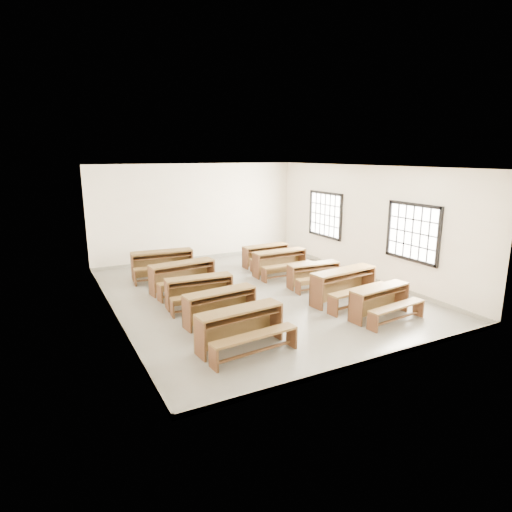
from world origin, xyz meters
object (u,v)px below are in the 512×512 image
desk_set_7 (314,273)px  desk_set_9 (266,254)px  desk_set_1 (221,305)px  desk_set_0 (241,326)px  desk_set_8 (280,261)px  desk_set_4 (163,262)px  desk_set_3 (183,275)px  desk_set_6 (345,284)px  desk_set_5 (381,300)px  desk_set_2 (200,289)px

desk_set_7 → desk_set_9: 2.53m
desk_set_1 → desk_set_9: (3.15, 3.73, -0.02)m
desk_set_0 → desk_set_1: (0.14, 1.27, -0.02)m
desk_set_9 → desk_set_8: bearing=-98.4°
desk_set_4 → desk_set_3: bearing=-79.8°
desk_set_4 → desk_set_6: size_ratio=0.97×
desk_set_7 → desk_set_8: (-0.20, 1.43, 0.05)m
desk_set_6 → desk_set_7: 1.36m
desk_set_7 → desk_set_0: bearing=-139.2°
desk_set_5 → desk_set_9: (-0.08, 5.03, -0.01)m
desk_set_2 → desk_set_1: bearing=-85.0°
desk_set_6 → desk_set_9: 3.89m
desk_set_2 → desk_set_7: desk_set_2 is taller
desk_set_7 → desk_set_1: bearing=-155.0°
desk_set_1 → desk_set_8: bearing=35.0°
desk_set_3 → desk_set_2: bearing=-96.4°
desk_set_2 → desk_set_6: (3.19, -1.37, 0.06)m
desk_set_6 → desk_set_0: bearing=-168.0°
desk_set_5 → desk_set_6: desk_set_6 is taller
desk_set_6 → desk_set_4: bearing=122.0°
desk_set_1 → desk_set_3: desk_set_3 is taller
desk_set_5 → desk_set_7: 2.50m
desk_set_0 → desk_set_2: size_ratio=1.08×
desk_set_3 → desk_set_5: desk_set_3 is taller
desk_set_4 → desk_set_8: size_ratio=1.12×
desk_set_1 → desk_set_4: size_ratio=0.91×
desk_set_0 → desk_set_9: desk_set_0 is taller
desk_set_1 → desk_set_2: size_ratio=1.03×
desk_set_0 → desk_set_7: 4.17m
desk_set_1 → desk_set_6: desk_set_6 is taller
desk_set_4 → desk_set_2: bearing=-82.1°
desk_set_3 → desk_set_7: size_ratio=1.19×
desk_set_7 → desk_set_5: bearing=-85.3°
desk_set_2 → desk_set_5: desk_set_2 is taller
desk_set_4 → desk_set_5: 6.26m
desk_set_6 → desk_set_9: bearing=83.6°
desk_set_0 → desk_set_2: (0.12, 2.48, -0.03)m
desk_set_1 → desk_set_9: desk_set_1 is taller
desk_set_1 → desk_set_4: desk_set_4 is taller
desk_set_7 → desk_set_2: bearing=-175.6°
desk_set_3 → desk_set_8: bearing=-2.8°
desk_set_6 → desk_set_9: desk_set_6 is taller
desk_set_2 → desk_set_7: bearing=3.5°
desk_set_0 → desk_set_2: 2.48m
desk_set_7 → desk_set_8: size_ratio=0.92×
desk_set_1 → desk_set_2: bearing=85.1°
desk_set_0 → desk_set_1: desk_set_0 is taller
desk_set_7 → desk_set_9: bearing=96.3°
desk_set_7 → desk_set_8: bearing=102.8°
desk_set_1 → desk_set_3: size_ratio=0.93×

